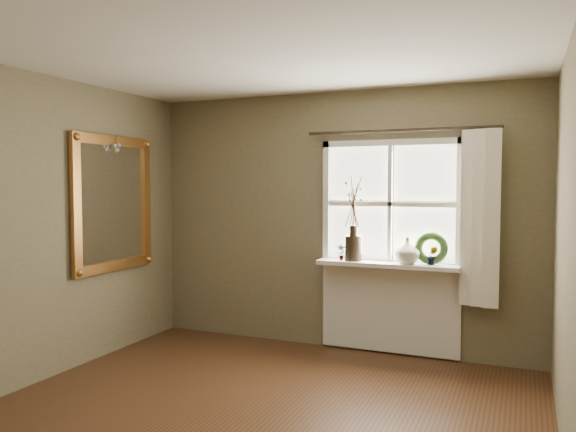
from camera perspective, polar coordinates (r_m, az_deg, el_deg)
The scene contains 14 objects.
ceiling at distance 3.74m, azimuth -6.14°, elevation 17.61°, with size 4.50×4.50×0.00m, color silver.
wall_back at distance 5.76m, azimuth 5.14°, elevation -0.45°, with size 4.00×0.10×2.60m, color #6A6145.
wall_left at distance 4.97m, azimuth -27.17°, elevation -1.38°, with size 0.10×4.50×2.60m, color #6A6145.
window_frame at distance 5.54m, azimuth 10.34°, elevation 1.23°, with size 1.36×0.06×1.24m.
window_sill at distance 5.48m, azimuth 10.03°, elevation -4.87°, with size 1.36×0.26×0.04m, color silver.
window_apron at distance 5.67m, azimuth 10.24°, elevation -9.13°, with size 1.36×0.04×0.88m, color silver.
dark_jug at distance 5.55m, azimuth 6.66°, elevation -3.26°, with size 0.17×0.17×0.25m, color black.
cream_vase at distance 5.43m, azimuth 12.03°, elevation -3.45°, with size 0.24×0.24×0.25m, color beige.
wreath at distance 5.43m, azimuth 14.34°, elevation -3.55°, with size 0.31×0.31×0.07m, color #2B4B21.
potted_plant_left at distance 5.59m, azimuth 5.41°, elevation -3.68°, with size 0.08×0.06×0.15m, color #2B4B21.
potted_plant_right at distance 5.39m, azimuth 14.46°, elevation -3.91°, with size 0.10×0.08×0.18m, color #2B4B21.
curtain at distance 5.32m, azimuth 18.95°, elevation -0.21°, with size 0.36×0.12×1.59m, color #EFE6CF.
curtain_rod at distance 5.48m, azimuth 11.32°, elevation 8.53°, with size 0.03×0.03×1.84m, color black.
gilt_mirror at distance 5.76m, azimuth -17.31°, elevation 1.26°, with size 0.10×1.11×1.32m.
Camera 1 is at (1.76, -3.17, 1.67)m, focal length 35.00 mm.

